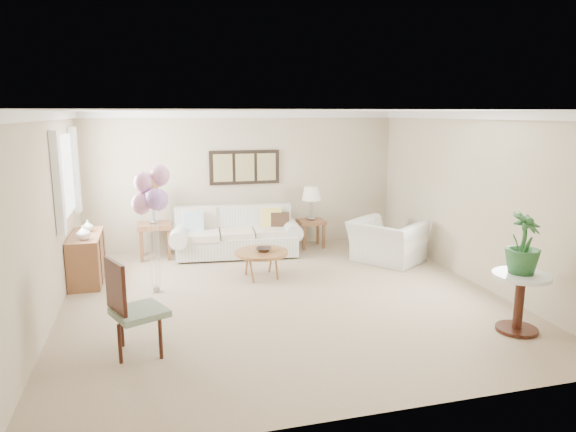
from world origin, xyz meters
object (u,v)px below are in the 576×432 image
at_px(armchair, 387,242).
at_px(accent_chair, 131,305).
at_px(sofa, 236,236).
at_px(balloon_cluster, 151,191).
at_px(coffee_table, 261,253).

distance_m(armchair, accent_chair, 4.88).
xyz_separation_m(sofa, accent_chair, (-1.73, -3.64, 0.20)).
bearing_deg(sofa, accent_chair, -115.40).
distance_m(accent_chair, balloon_cluster, 2.17).
height_order(sofa, balloon_cluster, balloon_cluster).
relative_size(sofa, coffee_table, 2.90).
bearing_deg(balloon_cluster, coffee_table, 9.84).
distance_m(sofa, accent_chair, 4.03).
height_order(armchair, accent_chair, accent_chair).
bearing_deg(accent_chair, coffee_table, 49.45).
xyz_separation_m(armchair, accent_chair, (-4.19, -2.49, 0.18)).
distance_m(coffee_table, balloon_cluster, 1.98).
xyz_separation_m(armchair, balloon_cluster, (-3.92, -0.56, 1.13)).
bearing_deg(coffee_table, sofa, 96.67).
distance_m(sofa, coffee_table, 1.43).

